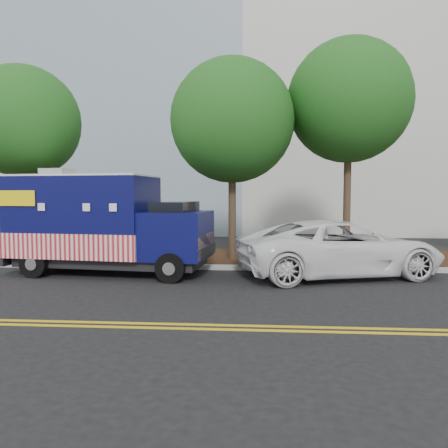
{
  "coord_description": "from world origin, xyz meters",
  "views": [
    {
      "loc": [
        2.8,
        -12.26,
        2.41
      ],
      "look_at": [
        1.84,
        0.6,
        1.51
      ],
      "focal_mm": 35.0,
      "sensor_mm": 36.0,
      "label": 1
    }
  ],
  "objects": [
    {
      "name": "tree_c",
      "position": [
        6.01,
        3.56,
        5.64
      ],
      "size": [
        4.31,
        4.31,
        7.81
      ],
      "color": "#38281C",
      "rests_on": "ground"
    },
    {
      "name": "curb",
      "position": [
        0.0,
        1.4,
        0.07
      ],
      "size": [
        120.0,
        0.18,
        0.15
      ],
      "primitive_type": "cube",
      "color": "#9E9E99",
      "rests_on": "ground"
    },
    {
      "name": "centerline_far",
      "position": [
        0.0,
        -4.7,
        0.01
      ],
      "size": [
        120.0,
        0.1,
        0.01
      ],
      "primitive_type": "cube",
      "color": "gold",
      "rests_on": "ground"
    },
    {
      "name": "sign_post",
      "position": [
        -1.97,
        1.61,
        1.2
      ],
      "size": [
        0.06,
        0.06,
        2.4
      ],
      "primitive_type": "cube",
      "color": "#473828",
      "rests_on": "ground"
    },
    {
      "name": "office_building",
      "position": [
        2.0,
        22.0,
        15.2
      ],
      "size": [
        46.0,
        20.0,
        30.4
      ],
      "color": "silver",
      "rests_on": "ground"
    },
    {
      "name": "tree_b",
      "position": [
        1.96,
        2.85,
        4.89
      ],
      "size": [
        4.25,
        4.25,
        7.03
      ],
      "color": "#38281C",
      "rests_on": "ground"
    },
    {
      "name": "centerline_near",
      "position": [
        0.0,
        -4.45,
        0.01
      ],
      "size": [
        120.0,
        0.1,
        0.01
      ],
      "primitive_type": "cube",
      "color": "gold",
      "rests_on": "ground"
    },
    {
      "name": "food_truck",
      "position": [
        -1.87,
        0.52,
        1.43
      ],
      "size": [
        6.21,
        2.88,
        3.17
      ],
      "rotation": [
        0.0,
        0.0,
        -0.11
      ],
      "color": "black",
      "rests_on": "ground"
    },
    {
      "name": "white_car",
      "position": [
        5.22,
        0.6,
        0.82
      ],
      "size": [
        6.45,
        4.26,
        1.65
      ],
      "primitive_type": "imported",
      "rotation": [
        0.0,
        0.0,
        1.85
      ],
      "color": "white",
      "rests_on": "ground"
    },
    {
      "name": "ground",
      "position": [
        0.0,
        0.0,
        0.0
      ],
      "size": [
        120.0,
        120.0,
        0.0
      ],
      "primitive_type": "plane",
      "color": "black",
      "rests_on": "ground"
    },
    {
      "name": "mulch_strip",
      "position": [
        0.0,
        3.5,
        0.07
      ],
      "size": [
        120.0,
        4.0,
        0.15
      ],
      "primitive_type": "cube",
      "color": "black",
      "rests_on": "ground"
    },
    {
      "name": "tree_a",
      "position": [
        -5.62,
        3.14,
        4.99
      ],
      "size": [
        4.03,
        4.03,
        7.02
      ],
      "color": "#38281C",
      "rests_on": "ground"
    }
  ]
}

